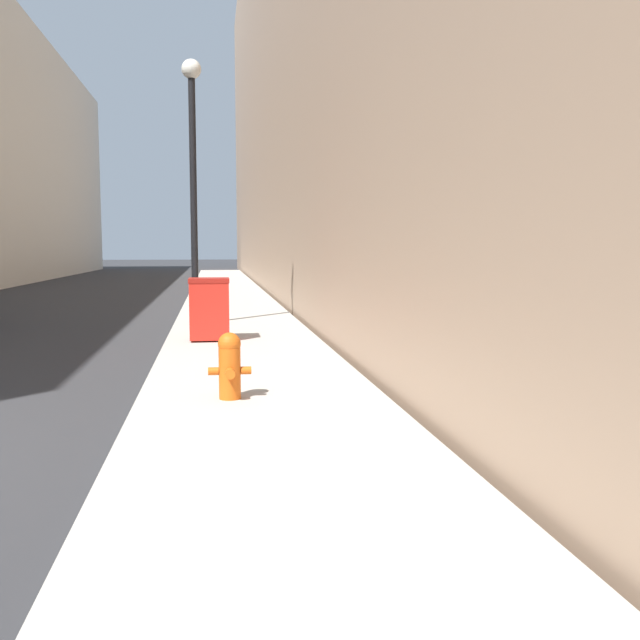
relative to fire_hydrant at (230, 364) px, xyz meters
name	(u,v)px	position (x,y,z in m)	size (l,w,h in m)	color
sidewalk_right	(230,301)	(0.38, 15.74, -0.46)	(2.87, 60.00, 0.12)	#ADA89E
building_right_stone	(393,61)	(7.91, 23.74, 9.55)	(12.00, 60.00, 20.15)	#9E7F66
fire_hydrant	(230,364)	(0.00, 0.00, 0.00)	(0.49, 0.37, 0.76)	#D15614
trash_bin	(209,308)	(-0.25, 5.20, 0.19)	(0.73, 0.70, 1.15)	red
lamppost	(193,168)	(-0.57, 8.06, 3.05)	(0.43, 0.43, 5.77)	black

